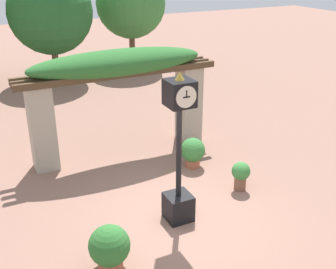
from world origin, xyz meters
TOP-DOWN VIEW (x-y plane):
  - ground_plane at (0.00, 0.00)m, footprint 60.00×60.00m
  - pedestal_clock at (-0.09, -0.03)m, footprint 0.54×0.57m
  - pergola at (0.00, 3.64)m, footprint 5.56×1.22m
  - potted_plant_near_left at (-1.93, -0.88)m, footprint 0.76×0.76m
  - potted_plant_near_right at (1.82, 0.39)m, footprint 0.45×0.45m
  - potted_plant_far_left at (1.39, 1.96)m, footprint 0.66×0.66m
  - tree_line at (0.30, 12.40)m, footprint 10.78×4.19m

SIDE VIEW (x-z plane):
  - ground_plane at x=0.00m, z-range 0.00..0.00m
  - potted_plant_near_right at x=1.82m, z-range 0.06..0.79m
  - potted_plant_far_left at x=1.39m, z-range 0.04..0.85m
  - potted_plant_near_left at x=-1.93m, z-range 0.03..0.92m
  - pedestal_clock at x=-0.09m, z-range -0.13..3.14m
  - pergola at x=0.00m, z-range 0.71..3.70m
  - tree_line at x=0.30m, z-range 0.62..5.42m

